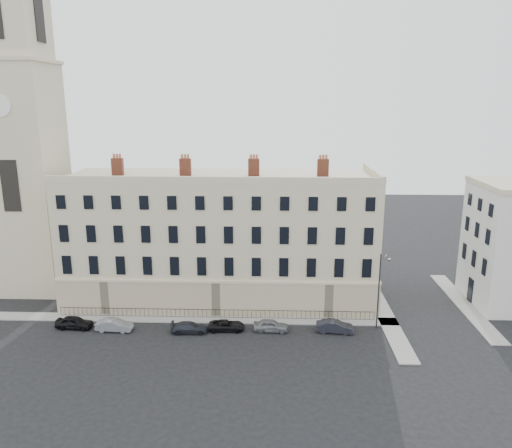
% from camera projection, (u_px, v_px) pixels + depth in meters
% --- Properties ---
extents(ground, '(160.00, 160.00, 0.00)m').
position_uv_depth(ground, '(269.00, 342.00, 50.11)').
color(ground, black).
rests_on(ground, ground).
extents(terrace, '(36.22, 12.22, 17.00)m').
position_uv_depth(terrace, '(221.00, 238.00, 60.06)').
color(terrace, beige).
rests_on(terrace, ground).
extents(church_tower, '(8.00, 8.13, 44.00)m').
position_uv_depth(church_tower, '(23.00, 142.00, 60.09)').
color(church_tower, beige).
rests_on(church_tower, ground).
extents(pavement_terrace, '(48.00, 2.00, 0.12)m').
position_uv_depth(pavement_terrace, '(179.00, 319.00, 55.28)').
color(pavement_terrace, gray).
rests_on(pavement_terrace, ground).
extents(pavement_east_return, '(2.00, 24.00, 0.12)m').
position_uv_depth(pavement_east_return, '(383.00, 311.00, 57.40)').
color(pavement_east_return, gray).
rests_on(pavement_east_return, ground).
extents(pavement_adjacent, '(2.00, 20.00, 0.12)m').
position_uv_depth(pavement_adjacent, '(464.00, 305.00, 59.00)').
color(pavement_adjacent, gray).
rests_on(pavement_adjacent, ground).
extents(railings, '(35.00, 0.04, 0.96)m').
position_uv_depth(railings, '(216.00, 314.00, 55.41)').
color(railings, black).
rests_on(railings, ground).
extents(car_a, '(4.00, 1.79, 1.34)m').
position_uv_depth(car_a, '(74.00, 322.00, 52.99)').
color(car_a, black).
rests_on(car_a, ground).
extents(car_b, '(3.90, 1.53, 1.27)m').
position_uv_depth(car_b, '(114.00, 325.00, 52.44)').
color(car_b, gray).
rests_on(car_b, ground).
extents(car_c, '(3.97, 1.76, 1.13)m').
position_uv_depth(car_c, '(190.00, 328.00, 52.03)').
color(car_c, '#22262E').
rests_on(car_c, ground).
extents(car_d, '(3.91, 1.94, 1.07)m').
position_uv_depth(car_d, '(227.00, 325.00, 52.59)').
color(car_d, black).
rests_on(car_d, ground).
extents(car_e, '(3.80, 1.68, 1.27)m').
position_uv_depth(car_e, '(271.00, 325.00, 52.34)').
color(car_e, slate).
rests_on(car_e, ground).
extents(car_f, '(4.01, 1.73, 1.28)m').
position_uv_depth(car_f, '(335.00, 327.00, 52.09)').
color(car_f, '#22232E').
rests_on(car_f, ground).
extents(streetlamp, '(0.82, 1.70, 8.31)m').
position_uv_depth(streetlamp, '(379.00, 288.00, 51.91)').
color(streetlamp, '#323237').
rests_on(streetlamp, ground).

